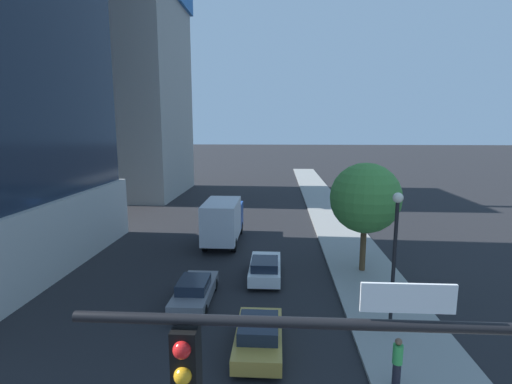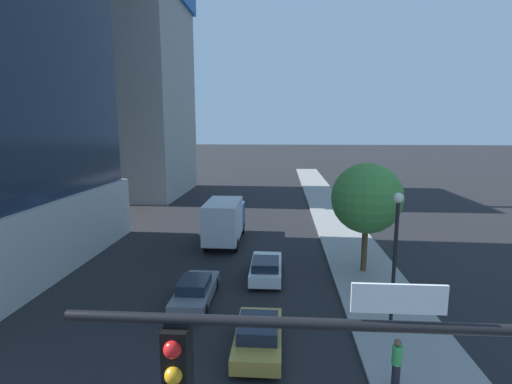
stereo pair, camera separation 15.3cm
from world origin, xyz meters
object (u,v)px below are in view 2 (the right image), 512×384
at_px(car_gray, 195,290).
at_px(pedestrian_green_shirt, 397,363).
at_px(street_tree, 367,198).
at_px(car_white, 266,268).
at_px(construction_building, 128,78).
at_px(box_truck, 225,219).
at_px(street_lamp, 396,242).
at_px(car_gold, 258,336).

relative_size(car_gray, pedestrian_green_shirt, 2.55).
xyz_separation_m(street_tree, car_white, (-6.01, -1.46, -4.01)).
height_order(construction_building, pedestrian_green_shirt, construction_building).
xyz_separation_m(car_gray, pedestrian_green_shirt, (8.31, -6.13, 0.40)).
height_order(construction_building, box_truck, construction_building).
relative_size(street_lamp, car_white, 1.40).
bearing_deg(car_white, box_truck, 116.71).
relative_size(car_white, car_gold, 1.07).
bearing_deg(street_tree, car_white, -166.30).
distance_m(construction_building, car_white, 37.50).
bearing_deg(street_tree, car_gold, -123.96).
xyz_separation_m(car_gray, box_truck, (-0.00, 10.30, 1.23)).
height_order(construction_building, street_tree, construction_building).
xyz_separation_m(construction_building, car_white, (19.26, -28.65, -14.65)).
height_order(construction_building, car_gold, construction_building).
bearing_deg(construction_building, car_gold, -61.92).
bearing_deg(construction_building, car_gray, -63.77).
relative_size(construction_building, street_tree, 5.35).
xyz_separation_m(car_gray, car_gold, (3.50, -4.11, 0.01)).
distance_m(car_gray, car_gold, 5.40).
bearing_deg(construction_building, street_lamp, -53.87).
xyz_separation_m(construction_building, pedestrian_green_shirt, (24.08, -38.13, -14.28)).
bearing_deg(car_gray, box_truck, 90.00).
bearing_deg(pedestrian_green_shirt, car_gold, 157.20).
xyz_separation_m(construction_building, car_gray, (15.77, -31.99, -14.67)).
xyz_separation_m(street_lamp, car_gold, (-5.72, -1.87, -3.43)).
xyz_separation_m(street_lamp, box_truck, (-9.22, 12.54, -2.21)).
height_order(car_gold, pedestrian_green_shirt, pedestrian_green_shirt).
bearing_deg(car_gray, car_gold, -49.59).
relative_size(box_truck, pedestrian_green_shirt, 3.88).
distance_m(street_lamp, street_tree, 7.08).
bearing_deg(street_lamp, construction_building, 126.13).
relative_size(car_gold, box_truck, 0.59).
bearing_deg(street_lamp, pedestrian_green_shirt, -103.08).
bearing_deg(street_tree, pedestrian_green_shirt, -96.21).
bearing_deg(box_truck, street_lamp, -53.67).
bearing_deg(car_white, construction_building, 123.92).
bearing_deg(construction_building, pedestrian_green_shirt, -57.73).
height_order(car_gold, box_truck, box_truck).
height_order(car_gray, pedestrian_green_shirt, pedestrian_green_shirt).
relative_size(construction_building, car_gray, 7.84).
height_order(street_tree, pedestrian_green_shirt, street_tree).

